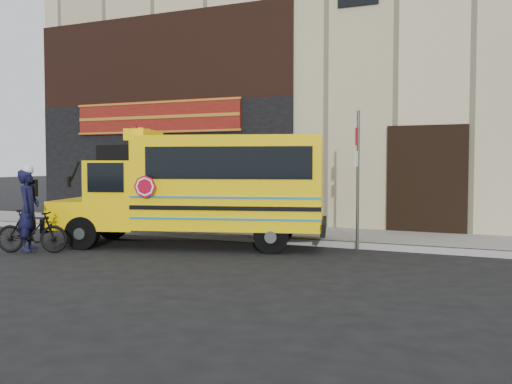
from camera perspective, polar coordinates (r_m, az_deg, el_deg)
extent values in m
plane|color=black|center=(12.86, -4.97, -6.47)|extent=(120.00, 120.00, 0.00)
cube|color=#979792|center=(15.14, -0.14, -4.73)|extent=(40.00, 0.20, 0.15)
cube|color=gray|center=(16.51, 2.02, -4.09)|extent=(40.00, 3.00, 0.15)
cube|color=#C0B890|center=(22.79, 8.33, 13.17)|extent=(20.00, 10.00, 12.00)
cube|color=black|center=(20.04, -9.72, 3.07)|extent=(10.00, 0.30, 4.00)
cube|color=black|center=(20.35, -9.81, 12.97)|extent=(10.00, 0.28, 3.00)
cube|color=#5C100D|center=(19.96, -10.03, 7.37)|extent=(6.50, 0.12, 1.10)
cube|color=black|center=(20.99, -14.01, 0.97)|extent=(1.30, 0.10, 2.50)
cube|color=black|center=(18.97, -5.44, 0.84)|extent=(1.30, 0.10, 2.50)
cylinder|color=black|center=(14.44, -16.96, -3.94)|extent=(0.85, 0.50, 0.80)
cylinder|color=black|center=(16.18, -14.14, -3.17)|extent=(0.85, 0.50, 0.80)
cylinder|color=black|center=(13.20, 1.54, -4.45)|extent=(0.85, 0.50, 0.80)
cylinder|color=black|center=(15.08, 2.33, -3.52)|extent=(0.85, 0.50, 0.80)
cube|color=yellow|center=(15.45, -17.03, -2.00)|extent=(1.53, 2.20, 0.70)
cube|color=black|center=(15.71, -18.83, -2.87)|extent=(0.70, 2.00, 0.35)
cube|color=yellow|center=(14.98, -13.24, -0.19)|extent=(1.75, 2.35, 1.70)
cube|color=black|center=(15.18, -15.26, 1.34)|extent=(0.57, 1.74, 0.90)
cube|color=yellow|center=(14.20, -2.45, 1.01)|extent=(4.94, 3.39, 2.25)
cube|color=black|center=(14.05, 6.76, -3.40)|extent=(0.74, 2.14, 0.30)
cube|color=black|center=(13.08, -2.89, 2.94)|extent=(3.75, 1.15, 0.75)
cube|color=yellow|center=(14.77, -11.12, 5.54)|extent=(0.93, 1.68, 0.28)
cylinder|color=#A5061F|center=(13.39, -11.05, 0.54)|extent=(0.51, 0.18, 0.52)
cylinder|color=#3D443F|center=(13.90, 10.15, 1.14)|extent=(0.07, 0.07, 3.35)
cube|color=#B1141E|center=(13.83, 10.09, 5.47)|extent=(0.03, 0.29, 0.42)
cube|color=white|center=(13.81, 10.07, 3.30)|extent=(0.03, 0.29, 0.37)
imported|color=black|center=(14.28, -21.50, -3.67)|extent=(1.74, 1.07, 1.01)
imported|color=black|center=(14.30, -21.79, -1.87)|extent=(0.72, 0.83, 1.90)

